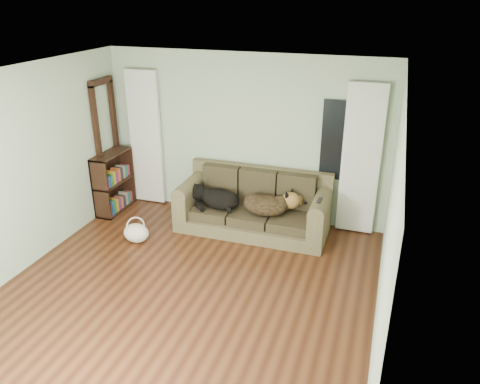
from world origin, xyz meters
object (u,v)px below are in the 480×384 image
(sofa, at_px, (253,203))
(dog_shepherd, at_px, (268,205))
(dog_black_lab, at_px, (217,199))
(bookshelf, at_px, (114,182))
(tote_bag, at_px, (136,232))

(sofa, bearing_deg, dog_shepherd, -13.38)
(dog_black_lab, xyz_separation_m, dog_shepherd, (0.81, 0.02, 0.01))
(dog_shepherd, xyz_separation_m, bookshelf, (-2.66, 0.02, 0.01))
(dog_black_lab, height_order, dog_shepherd, dog_shepherd)
(sofa, distance_m, dog_black_lab, 0.55)
(sofa, relative_size, dog_shepherd, 3.23)
(dog_shepherd, distance_m, bookshelf, 2.66)
(tote_bag, xyz_separation_m, bookshelf, (-0.88, 0.86, 0.34))
(dog_shepherd, relative_size, bookshelf, 0.70)
(tote_bag, bearing_deg, sofa, 30.61)
(bookshelf, bearing_deg, tote_bag, -45.71)
(tote_bag, bearing_deg, bookshelf, 135.77)
(dog_black_lab, height_order, bookshelf, bookshelf)
(dog_black_lab, bearing_deg, tote_bag, -118.59)
(dog_black_lab, distance_m, dog_shepherd, 0.81)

